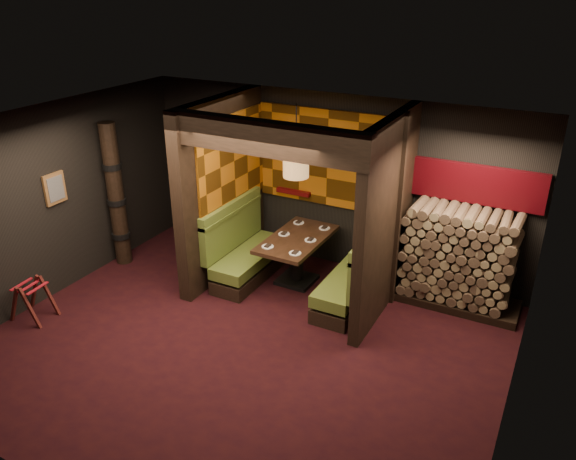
# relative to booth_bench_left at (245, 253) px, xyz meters

# --- Properties ---
(floor) EXTENTS (6.50, 5.50, 0.02)m
(floor) POSITION_rel_booth_bench_left_xyz_m (0.96, -1.65, -0.41)
(floor) COLOR black
(floor) RESTS_ON ground
(ceiling) EXTENTS (6.50, 5.50, 0.02)m
(ceiling) POSITION_rel_booth_bench_left_xyz_m (0.96, -1.65, 2.46)
(ceiling) COLOR black
(ceiling) RESTS_ON ground
(wall_back) EXTENTS (6.50, 0.02, 2.85)m
(wall_back) POSITION_rel_booth_bench_left_xyz_m (0.96, 1.11, 1.02)
(wall_back) COLOR black
(wall_back) RESTS_ON ground
(wall_front) EXTENTS (6.50, 0.02, 2.85)m
(wall_front) POSITION_rel_booth_bench_left_xyz_m (0.96, -4.41, 1.02)
(wall_front) COLOR black
(wall_front) RESTS_ON ground
(wall_left) EXTENTS (0.02, 5.50, 2.85)m
(wall_left) POSITION_rel_booth_bench_left_xyz_m (-2.30, -1.65, 1.02)
(wall_left) COLOR black
(wall_left) RESTS_ON ground
(wall_right) EXTENTS (0.02, 5.50, 2.85)m
(wall_right) POSITION_rel_booth_bench_left_xyz_m (4.22, -1.65, 1.02)
(wall_right) COLOR black
(wall_right) RESTS_ON ground
(partition_left) EXTENTS (0.20, 2.20, 2.85)m
(partition_left) POSITION_rel_booth_bench_left_xyz_m (-0.39, -0.00, 1.02)
(partition_left) COLOR black
(partition_left) RESTS_ON floor
(partition_right) EXTENTS (0.15, 2.10, 2.85)m
(partition_right) POSITION_rel_booth_bench_left_xyz_m (2.26, 0.05, 1.02)
(partition_right) COLOR black
(partition_right) RESTS_ON floor
(header_beam) EXTENTS (2.85, 0.18, 0.44)m
(header_beam) POSITION_rel_booth_bench_left_xyz_m (0.94, -0.95, 2.23)
(header_beam) COLOR black
(header_beam) RESTS_ON partition_left
(tapa_back_panel) EXTENTS (2.40, 0.06, 1.55)m
(tapa_back_panel) POSITION_rel_booth_bench_left_xyz_m (0.94, 1.06, 1.42)
(tapa_back_panel) COLOR #AC5D0F
(tapa_back_panel) RESTS_ON wall_back
(tapa_side_panel) EXTENTS (0.04, 1.85, 1.45)m
(tapa_side_panel) POSITION_rel_booth_bench_left_xyz_m (-0.27, 0.17, 1.45)
(tapa_side_panel) COLOR #AC5D0F
(tapa_side_panel) RESTS_ON partition_left
(lacquer_shelf) EXTENTS (0.60, 0.12, 0.07)m
(lacquer_shelf) POSITION_rel_booth_bench_left_xyz_m (0.36, 1.00, 0.78)
(lacquer_shelf) COLOR #50060A
(lacquer_shelf) RESTS_ON wall_back
(booth_bench_left) EXTENTS (0.68, 1.60, 1.14)m
(booth_bench_left) POSITION_rel_booth_bench_left_xyz_m (0.00, 0.00, 0.00)
(booth_bench_left) COLOR black
(booth_bench_left) RESTS_ON floor
(booth_bench_right) EXTENTS (0.68, 1.60, 1.14)m
(booth_bench_right) POSITION_rel_booth_bench_left_xyz_m (1.89, 0.00, 0.00)
(booth_bench_right) COLOR black
(booth_bench_right) RESTS_ON floor
(dining_table) EXTENTS (0.81, 1.47, 0.78)m
(dining_table) POSITION_rel_booth_bench_left_xyz_m (0.83, 0.20, 0.14)
(dining_table) COLOR black
(dining_table) RESTS_ON floor
(place_settings) EXTENTS (0.65, 1.19, 0.03)m
(place_settings) POSITION_rel_booth_bench_left_xyz_m (0.83, 0.20, 0.39)
(place_settings) COLOR white
(place_settings) RESTS_ON dining_table
(pendant_lamp) EXTENTS (0.38, 0.38, 1.08)m
(pendant_lamp) POSITION_rel_booth_bench_left_xyz_m (0.83, 0.15, 1.60)
(pendant_lamp) COLOR olive
(pendant_lamp) RESTS_ON ceiling
(framed_picture) EXTENTS (0.05, 0.36, 0.46)m
(framed_picture) POSITION_rel_booth_bench_left_xyz_m (-2.25, -1.55, 1.22)
(framed_picture) COLOR brown
(framed_picture) RESTS_ON wall_left
(luggage_rack) EXTENTS (0.61, 0.46, 0.63)m
(luggage_rack) POSITION_rel_booth_bench_left_xyz_m (-2.01, -2.45, -0.09)
(luggage_rack) COLOR #4B1814
(luggage_rack) RESTS_ON floor
(totem_column) EXTENTS (0.31, 0.31, 2.40)m
(totem_column) POSITION_rel_booth_bench_left_xyz_m (-2.09, -0.55, 0.79)
(totem_column) COLOR black
(totem_column) RESTS_ON floor
(firewood_stack) EXTENTS (1.73, 0.70, 1.50)m
(firewood_stack) POSITION_rel_booth_bench_left_xyz_m (3.25, 0.70, 0.35)
(firewood_stack) COLOR black
(firewood_stack) RESTS_ON floor
(mosaic_header) EXTENTS (1.83, 0.10, 0.56)m
(mosaic_header) POSITION_rel_booth_bench_left_xyz_m (3.25, 1.03, 1.38)
(mosaic_header) COLOR maroon
(mosaic_header) RESTS_ON wall_back
(bay_front_post) EXTENTS (0.08, 0.08, 2.85)m
(bay_front_post) POSITION_rel_booth_bench_left_xyz_m (2.35, 0.31, 1.02)
(bay_front_post) COLOR black
(bay_front_post) RESTS_ON floor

